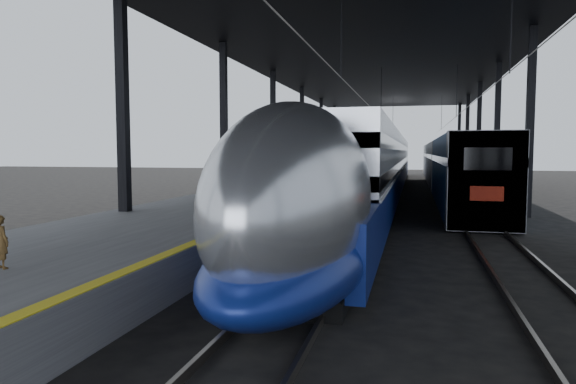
% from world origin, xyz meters
% --- Properties ---
extents(ground, '(160.00, 160.00, 0.00)m').
position_xyz_m(ground, '(0.00, 0.00, 0.00)').
color(ground, black).
rests_on(ground, ground).
extents(platform, '(6.00, 80.00, 1.00)m').
position_xyz_m(platform, '(-3.50, 20.00, 0.50)').
color(platform, '#4C4C4F').
rests_on(platform, ground).
extents(yellow_strip, '(0.30, 80.00, 0.01)m').
position_xyz_m(yellow_strip, '(-0.70, 20.00, 1.00)').
color(yellow_strip, gold).
rests_on(yellow_strip, platform).
extents(rails, '(6.52, 80.00, 0.16)m').
position_xyz_m(rails, '(4.50, 20.00, 0.08)').
color(rails, slate).
rests_on(rails, ground).
extents(canopy, '(18.00, 75.00, 9.47)m').
position_xyz_m(canopy, '(1.90, 20.00, 9.12)').
color(canopy, black).
rests_on(canopy, ground).
extents(tgv_train, '(3.00, 65.20, 4.30)m').
position_xyz_m(tgv_train, '(2.00, 26.38, 2.01)').
color(tgv_train, silver).
rests_on(tgv_train, ground).
extents(second_train, '(2.87, 56.05, 3.96)m').
position_xyz_m(second_train, '(7.00, 36.39, 2.01)').
color(second_train, navy).
rests_on(second_train, ground).
extents(child, '(0.42, 0.34, 0.99)m').
position_xyz_m(child, '(-3.03, -3.69, 1.50)').
color(child, '#523A1B').
rests_on(child, platform).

